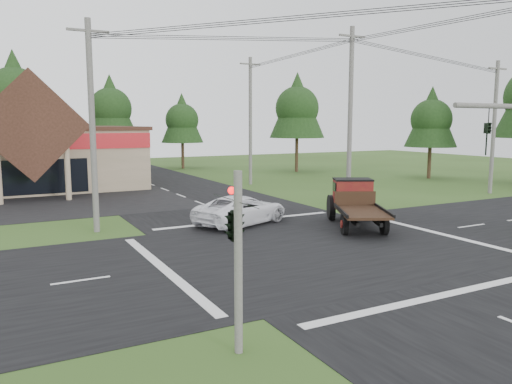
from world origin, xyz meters
TOP-DOWN VIEW (x-y plane):
  - ground at (0.00, 0.00)m, footprint 120.00×120.00m
  - road_ns at (0.00, 0.00)m, footprint 12.00×120.00m
  - road_ew at (0.00, 0.00)m, footprint 120.00×12.00m
  - traffic_signal_corner at (-7.50, -7.32)m, footprint 0.53×2.48m
  - utility_pole_nw at (-8.00, 8.00)m, footprint 2.00×0.30m
  - utility_pole_ne at (8.00, 8.00)m, footprint 2.00×0.30m
  - utility_pole_far at (22.00, 8.00)m, footprint 2.00×0.30m
  - utility_pole_n at (8.00, 22.00)m, footprint 2.00×0.30m
  - tree_row_c at (-10.00, 41.00)m, footprint 7.28×7.28m
  - tree_row_d at (0.00, 42.00)m, footprint 6.16×6.16m
  - tree_row_e at (8.00, 40.00)m, footprint 5.04×5.04m
  - tree_side_ne at (18.00, 30.00)m, footprint 6.16×6.16m
  - tree_side_e_near at (26.00, 18.00)m, footprint 5.04×5.04m
  - antique_flatbed_truck at (4.34, 2.62)m, footprint 4.78×6.41m
  - white_pickup at (-0.64, 6.30)m, footprint 6.28×4.63m

SIDE VIEW (x-z plane):
  - ground at x=0.00m, z-range 0.00..0.00m
  - road_ns at x=0.00m, z-range 0.00..0.02m
  - road_ew at x=0.00m, z-range 0.00..0.02m
  - white_pickup at x=-0.64m, z-range 0.00..1.59m
  - antique_flatbed_truck at x=4.34m, z-range 0.00..2.52m
  - traffic_signal_corner at x=-7.50m, z-range 1.32..5.72m
  - utility_pole_far at x=22.00m, z-range 0.14..10.34m
  - utility_pole_nw at x=-8.00m, z-range 0.14..10.64m
  - utility_pole_n at x=8.00m, z-range 0.14..11.34m
  - utility_pole_ne at x=8.00m, z-range 0.14..11.64m
  - tree_row_e at x=8.00m, z-range 1.49..10.58m
  - tree_side_e_near at x=26.00m, z-range 1.49..10.58m
  - tree_row_d at x=0.00m, z-range 1.82..12.93m
  - tree_side_ne at x=18.00m, z-range 1.82..12.93m
  - tree_row_c at x=-10.00m, z-range 2.16..15.29m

